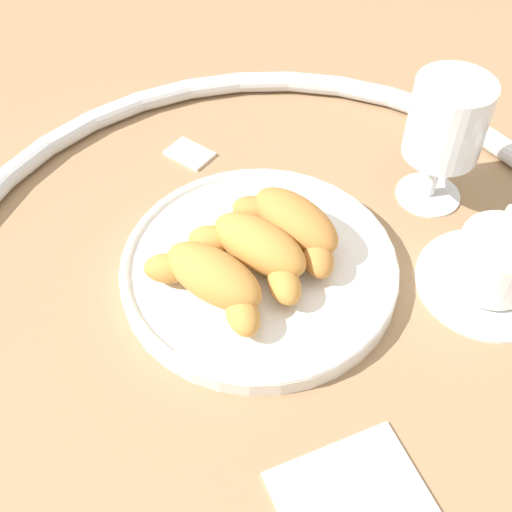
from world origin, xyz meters
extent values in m
plane|color=#997551|center=(0.00, 0.00, 0.00)|extent=(2.20, 2.20, 0.00)
torus|color=silver|center=(0.00, 0.00, 0.01)|extent=(0.67, 0.67, 0.02)
cylinder|color=white|center=(0.03, 0.00, 0.01)|extent=(0.26, 0.26, 0.02)
torus|color=white|center=(0.03, 0.00, 0.02)|extent=(0.26, 0.26, 0.01)
ellipsoid|color=#BC7A38|center=(0.03, -0.05, 0.04)|extent=(0.10, 0.05, 0.04)
ellipsoid|color=#BC7A38|center=(0.07, -0.03, 0.03)|extent=(0.05, 0.05, 0.03)
ellipsoid|color=#BC7A38|center=(-0.02, -0.03, 0.03)|extent=(0.05, 0.05, 0.03)
ellipsoid|color=#CC893D|center=(0.03, 0.00, 0.04)|extent=(0.11, 0.06, 0.04)
ellipsoid|color=#CC893D|center=(0.07, 0.02, 0.03)|extent=(0.05, 0.05, 0.03)
ellipsoid|color=#CC893D|center=(-0.02, 0.01, 0.03)|extent=(0.05, 0.04, 0.03)
ellipsoid|color=#CC893D|center=(0.03, 0.05, 0.04)|extent=(0.11, 0.07, 0.04)
ellipsoid|color=#CC893D|center=(0.07, 0.08, 0.03)|extent=(0.05, 0.05, 0.03)
ellipsoid|color=#CC893D|center=(-0.02, 0.06, 0.03)|extent=(0.05, 0.04, 0.03)
cylinder|color=white|center=(-0.12, -0.15, 0.00)|extent=(0.14, 0.14, 0.01)
cylinder|color=white|center=(-0.12, -0.15, 0.03)|extent=(0.08, 0.08, 0.05)
cylinder|color=brown|center=(-0.12, -0.15, 0.06)|extent=(0.07, 0.07, 0.01)
torus|color=white|center=(-0.10, -0.19, 0.04)|extent=(0.03, 0.04, 0.04)
cylinder|color=white|center=(-0.01, -0.21, 0.00)|extent=(0.07, 0.07, 0.01)
cylinder|color=white|center=(-0.01, -0.21, 0.03)|extent=(0.01, 0.01, 0.05)
cylinder|color=white|center=(-0.01, -0.21, 0.10)|extent=(0.08, 0.08, 0.08)
cylinder|color=yellow|center=(-0.01, -0.21, 0.09)|extent=(0.07, 0.07, 0.06)
cube|color=white|center=(0.21, -0.06, 0.00)|extent=(0.06, 0.04, 0.01)
cube|color=silver|center=(-0.19, 0.09, 0.00)|extent=(0.14, 0.14, 0.01)
camera|label=1|loc=(-0.27, 0.27, 0.49)|focal=46.32mm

